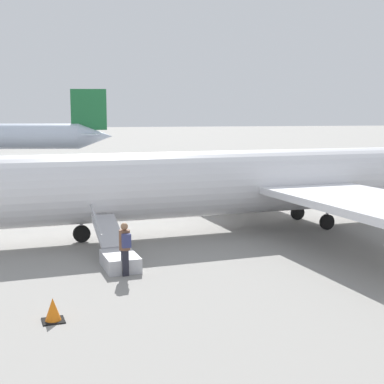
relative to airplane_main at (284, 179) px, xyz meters
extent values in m
plane|color=gray|center=(1.03, -0.02, -2.24)|extent=(600.00, 600.00, 0.00)
cylinder|color=silver|center=(1.03, -0.02, -0.03)|extent=(25.88, 3.40, 2.86)
cube|color=silver|center=(-0.41, -6.85, -0.24)|extent=(4.80, 10.94, 0.29)
cylinder|color=black|center=(9.42, -0.20, -1.89)|extent=(0.71, 0.19, 0.71)
cylinder|color=gray|center=(9.42, -0.20, -1.43)|extent=(0.13, 0.13, 0.22)
cylinder|color=black|center=(-1.53, 1.32, -1.89)|extent=(0.71, 0.19, 0.71)
cylinder|color=gray|center=(-1.53, 1.32, -1.43)|extent=(0.13, 0.13, 0.22)
cylinder|color=black|center=(-1.58, -1.25, -1.89)|extent=(0.71, 0.19, 0.71)
cylinder|color=gray|center=(-1.58, -1.25, -1.43)|extent=(0.13, 0.13, 0.22)
cone|color=silver|center=(-1.28, -51.71, 0.43)|extent=(5.31, 4.62, 3.38)
cube|color=#1E6B38|center=(-0.43, -51.99, 4.04)|extent=(4.66, 1.78, 5.51)
cube|color=silver|center=(-0.89, -51.84, 0.77)|extent=(5.00, 9.81, 0.17)
cube|color=#B2B2B7|center=(8.87, 4.20, -1.99)|extent=(1.14, 1.82, 0.50)
cube|color=#B2B2B7|center=(8.82, 2.20, -1.35)|extent=(0.95, 2.26, 0.90)
cube|color=#B2B2B7|center=(9.27, 2.19, -0.85)|extent=(0.11, 2.22, 0.84)
cube|color=#23232D|center=(8.91, 5.05, -1.82)|extent=(0.21, 0.28, 0.85)
cylinder|color=brown|center=(8.91, 5.05, -1.07)|extent=(0.36, 0.36, 0.65)
sphere|color=#936B4C|center=(8.91, 5.05, -0.62)|extent=(0.24, 0.24, 0.24)
cube|color=navy|center=(8.91, 5.32, -1.04)|extent=(0.28, 0.19, 0.44)
cube|color=black|center=(11.57, 8.29, -2.23)|extent=(0.55, 0.55, 0.03)
cone|color=orange|center=(11.57, 8.29, -1.94)|extent=(0.42, 0.42, 0.60)
camera|label=1|loc=(12.95, 21.56, 2.81)|focal=50.00mm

